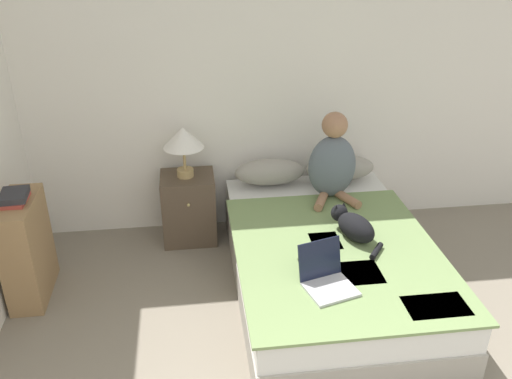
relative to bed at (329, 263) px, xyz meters
The scene contains 11 objects.
wall_back 1.56m from the bed, 99.63° to the left, with size 5.27×0.05×2.55m.
bed is the anchor object (origin of this frame).
pillow_near 1.02m from the bed, 108.68° to the left, with size 0.60×0.27×0.22m.
pillow_far 1.02m from the bed, 71.34° to the left, with size 0.60×0.27×0.22m.
person_sitting 0.83m from the bed, 76.05° to the left, with size 0.39×0.38×0.72m.
cat_tabby 0.37m from the bed, 12.38° to the right, with size 0.31×0.53×0.20m.
laptop_open 0.67m from the bed, 107.24° to the right, with size 0.36×0.37×0.26m.
nightstand 1.34m from the bed, 139.02° to the left, with size 0.45×0.40×0.60m.
table_lamp 1.51m from the bed, 139.38° to the left, with size 0.33×0.33×0.43m.
bookshelf 2.20m from the bed, behind, with size 0.23×0.56×0.78m.
book_stack_top 2.27m from the bed, behind, with size 0.19×0.25×0.07m.
Camera 1 is at (-0.77, -0.71, 2.53)m, focal length 38.00 mm.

